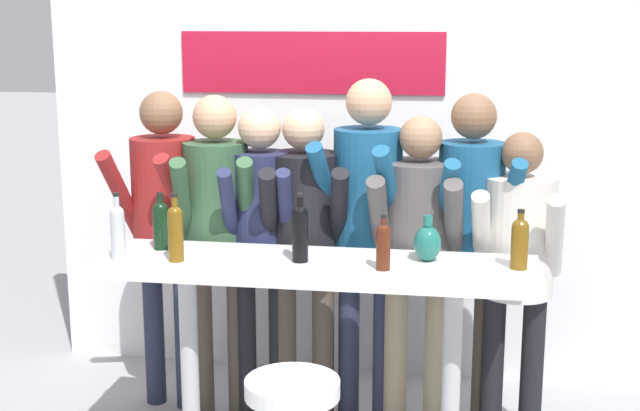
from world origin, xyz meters
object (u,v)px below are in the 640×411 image
at_px(person_far_right, 470,223).
at_px(wine_bottle_1, 176,230).
at_px(person_far_left, 164,214).
at_px(person_left, 217,220).
at_px(person_center_right, 367,212).
at_px(wine_bottle_3, 300,231).
at_px(person_center_left, 261,226).
at_px(wine_bottle_0, 118,230).
at_px(decorative_vase, 427,243).
at_px(tasting_table, 317,299).
at_px(person_rightmost, 517,253).
at_px(person_center, 304,231).
at_px(wine_bottle_5, 383,244).
at_px(wine_bottle_2, 520,241).
at_px(wine_bottle_4, 161,223).
at_px(person_right, 418,241).

distance_m(person_far_right, wine_bottle_1, 1.52).
distance_m(person_far_left, person_left, 0.32).
bearing_deg(person_center_right, wine_bottle_3, -101.39).
bearing_deg(wine_bottle_3, person_far_right, 36.40).
xyz_separation_m(person_center_left, wine_bottle_0, (-0.55, -0.61, 0.10)).
relative_size(person_center_right, wine_bottle_1, 5.71).
bearing_deg(wine_bottle_1, person_far_left, 113.52).
bearing_deg(person_far_right, decorative_vase, -123.90).
xyz_separation_m(tasting_table, wine_bottle_3, (-0.08, -0.02, 0.34)).
bearing_deg(wine_bottle_1, person_rightmost, 19.92).
bearing_deg(person_center_right, tasting_table, -95.30).
xyz_separation_m(tasting_table, person_left, (-0.62, 0.48, 0.25)).
xyz_separation_m(person_left, wine_bottle_3, (0.54, -0.51, 0.08)).
bearing_deg(wine_bottle_1, person_center_right, 39.09).
bearing_deg(person_center_right, person_center, -159.85).
bearing_deg(person_far_right, tasting_table, -152.76).
relative_size(person_far_left, wine_bottle_5, 6.94).
bearing_deg(person_left, wine_bottle_0, -128.40).
bearing_deg(person_far_left, person_center_left, 3.24).
distance_m(person_left, wine_bottle_5, 1.11).
bearing_deg(wine_bottle_2, wine_bottle_4, 177.50).
bearing_deg(decorative_vase, person_right, 98.87).
height_order(person_right, wine_bottle_0, person_right).
bearing_deg(person_left, wine_bottle_3, -54.69).
distance_m(wine_bottle_1, wine_bottle_4, 0.25).
xyz_separation_m(wine_bottle_4, wine_bottle_5, (1.12, -0.19, -0.01)).
bearing_deg(person_rightmost, person_far_left, -176.32).
bearing_deg(tasting_table, wine_bottle_1, -170.76).
bearing_deg(wine_bottle_2, tasting_table, -178.78).
distance_m(person_far_left, person_center_left, 0.56).
relative_size(wine_bottle_4, wine_bottle_5, 1.11).
distance_m(person_far_left, person_center_right, 1.11).
bearing_deg(wine_bottle_5, wine_bottle_3, 169.22).
bearing_deg(wine_bottle_1, wine_bottle_4, 125.20).
xyz_separation_m(person_rightmost, decorative_vase, (-0.44, -0.39, 0.14)).
distance_m(tasting_table, wine_bottle_0, 1.00).
relative_size(person_far_right, wine_bottle_4, 6.29).
distance_m(person_far_left, person_rightmost, 1.89).
distance_m(person_far_left, wine_bottle_4, 0.47).
distance_m(tasting_table, wine_bottle_1, 0.74).
height_order(wine_bottle_2, decorative_vase, wine_bottle_2).
distance_m(person_left, person_center_right, 0.80).
xyz_separation_m(tasting_table, person_far_right, (0.71, 0.56, 0.27)).
relative_size(wine_bottle_1, wine_bottle_5, 1.27).
xyz_separation_m(person_left, wine_bottle_1, (-0.03, -0.59, 0.08)).
xyz_separation_m(person_rightmost, wine_bottle_4, (-1.75, -0.38, 0.18)).
height_order(person_center, wine_bottle_5, person_center).
distance_m(person_right, wine_bottle_2, 0.68).
xyz_separation_m(person_left, wine_bottle_4, (-0.18, -0.39, 0.07)).
bearing_deg(person_right, person_center, 179.14).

